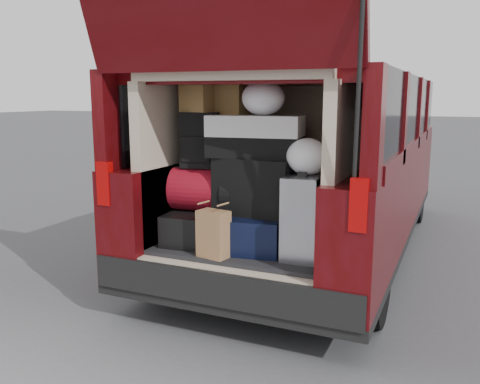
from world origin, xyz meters
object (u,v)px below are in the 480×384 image
Objects in this scene: red_duffel at (206,189)px; black_soft_case at (257,186)px; kraft_bag at (214,234)px; black_hardshell at (201,226)px; twotone_duffel at (256,136)px; backpack at (201,140)px; navy_hardshell at (252,230)px; silver_roller at (304,217)px.

red_duffel is 0.88× the size of black_soft_case.
kraft_bag is at bearing -61.55° from red_duffel.
twotone_duffel is at bearing 3.27° from black_hardshell.
black_soft_case is 1.38× the size of backpack.
navy_hardshell is at bearing -8.82° from red_duffel.
silver_roller is 0.65m from twotone_duffel.
twotone_duffel is at bearing 76.57° from navy_hardshell.
navy_hardshell is 0.43m from silver_roller.
black_soft_case reaches higher than navy_hardshell.
black_hardshell is 0.27m from red_duffel.
twotone_duffel reaches higher than black_hardshell.
silver_roller is at bearing -19.24° from backpack.
backpack is at bearing 139.15° from kraft_bag.
black_hardshell is 1.02× the size of silver_roller.
backpack is (-0.01, 0.04, 0.63)m from black_hardshell.
twotone_duffel is (0.15, 0.36, 0.63)m from kraft_bag.
black_hardshell is 0.63m from backpack.
red_duffel is 0.41m from black_soft_case.
black_hardshell is 0.79m from twotone_duffel.
black_soft_case is (0.18, 0.33, 0.28)m from kraft_bag.
backpack reaches higher than kraft_bag.
navy_hardshell is at bearing -139.21° from black_soft_case.
navy_hardshell is 0.87× the size of twotone_duffel.
backpack reaches higher than red_duffel.
twotone_duffel is (0.38, 0.03, 0.40)m from red_duffel.
kraft_bag is at bearing -159.93° from silver_roller.
silver_roller is 0.61m from kraft_bag.
black_hardshell is 1.79× the size of kraft_bag.
black_soft_case is at bearing 73.77° from kraft_bag.
kraft_bag is at bearing -124.59° from navy_hardshell.
red_duffel is 0.76× the size of twotone_duffel.
black_soft_case is (0.43, 0.03, 0.33)m from black_hardshell.
backpack is (-0.27, 0.35, 0.59)m from kraft_bag.
twotone_duffel is (0.00, 0.05, 0.66)m from navy_hardshell.
black_hardshell is at bearing -173.25° from black_soft_case.
silver_roller reaches higher than black_hardshell.
red_duffel is 0.36m from backpack.
black_hardshell is at bearing -146.94° from red_duffel.
twotone_duffel is (0.42, 0.01, 0.04)m from backpack.
twotone_duffel is at bearing -9.82° from backpack.
silver_roller is 1.76× the size of kraft_bag.
black_hardshell is 0.82m from silver_roller.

